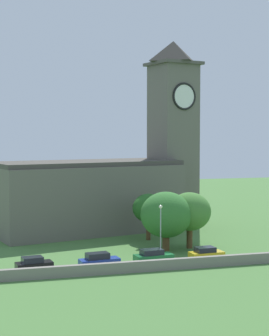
# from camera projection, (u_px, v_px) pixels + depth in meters

# --- Properties ---
(ground_plane) EXTENTS (200.00, 200.00, 0.00)m
(ground_plane) POSITION_uv_depth(u_px,v_px,m) (128.00, 240.00, 80.71)
(ground_plane) COLOR #477538
(church) EXTENTS (35.51, 18.60, 30.98)m
(church) POSITION_uv_depth(u_px,v_px,m) (111.00, 179.00, 89.74)
(church) COLOR #666056
(church) RESTS_ON ground
(quay_barrier) EXTENTS (58.57, 0.70, 1.23)m
(quay_barrier) POSITION_uv_depth(u_px,v_px,m) (171.00, 264.00, 63.05)
(quay_barrier) COLOR gray
(quay_barrier) RESTS_ON ground
(car_black) EXTENTS (4.22, 2.58, 1.69)m
(car_black) POSITION_uv_depth(u_px,v_px,m) (34.00, 264.00, 62.08)
(car_black) COLOR black
(car_black) RESTS_ON ground
(car_blue) EXTENTS (4.73, 2.45, 1.89)m
(car_blue) POSITION_uv_depth(u_px,v_px,m) (99.00, 261.00, 63.28)
(car_blue) COLOR #233D9E
(car_blue) RESTS_ON ground
(car_green) EXTENTS (4.70, 2.51, 1.72)m
(car_green) POSITION_uv_depth(u_px,v_px,m) (153.00, 256.00, 66.00)
(car_green) COLOR #1E6B38
(car_green) RESTS_ON ground
(car_yellow) EXTENTS (4.27, 2.44, 1.65)m
(car_yellow) POSITION_uv_depth(u_px,v_px,m) (206.00, 254.00, 67.70)
(car_yellow) COLOR gold
(car_yellow) RESTS_ON ground
(streetlamp_west_mid) EXTENTS (0.44, 0.44, 6.62)m
(streetlamp_west_mid) POSITION_uv_depth(u_px,v_px,m) (161.00, 223.00, 68.58)
(streetlamp_west_mid) COLOR #9EA0A5
(streetlamp_west_mid) RESTS_ON ground
(tree_riverside_west) EXTENTS (5.71, 5.71, 7.53)m
(tree_riverside_west) POSITION_uv_depth(u_px,v_px,m) (190.00, 212.00, 74.75)
(tree_riverside_west) COLOR brown
(tree_riverside_west) RESTS_ON ground
(tree_riverside_east) EXTENTS (6.70, 6.70, 7.79)m
(tree_riverside_east) POSITION_uv_depth(u_px,v_px,m) (166.00, 215.00, 73.07)
(tree_riverside_east) COLOR brown
(tree_riverside_east) RESTS_ON ground
(tree_by_tower) EXTENTS (4.63, 4.63, 6.72)m
(tree_by_tower) POSITION_uv_depth(u_px,v_px,m) (148.00, 208.00, 80.69)
(tree_by_tower) COLOR brown
(tree_by_tower) RESTS_ON ground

